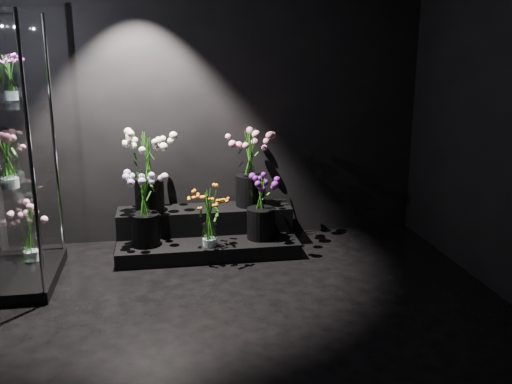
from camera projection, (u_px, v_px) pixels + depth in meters
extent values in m
plane|color=black|center=(248.00, 332.00, 3.84)|extent=(4.00, 4.00, 0.00)
plane|color=black|center=(215.00, 95.00, 5.38)|extent=(4.00, 0.00, 4.00)
plane|color=black|center=(356.00, 230.00, 1.57)|extent=(4.00, 0.00, 4.00)
cube|color=black|center=(207.00, 244.00, 5.31)|extent=(1.64, 0.73, 0.14)
cube|color=black|center=(205.00, 219.00, 5.44)|extent=(1.64, 0.36, 0.23)
cube|color=black|center=(22.00, 276.00, 4.64)|extent=(0.58, 0.96, 0.10)
cube|color=white|center=(11.00, 184.00, 4.44)|extent=(0.52, 0.90, 0.01)
cube|color=white|center=(2.00, 104.00, 4.28)|extent=(0.52, 0.90, 0.01)
cylinder|color=white|center=(210.00, 235.00, 5.03)|extent=(0.13, 0.13, 0.21)
cylinder|color=black|center=(146.00, 229.00, 5.06)|extent=(0.25, 0.25, 0.29)
cylinder|color=black|center=(261.00, 223.00, 5.22)|extent=(0.26, 0.26, 0.29)
cylinder|color=black|center=(150.00, 195.00, 5.25)|extent=(0.27, 0.27, 0.32)
cylinder|color=black|center=(250.00, 190.00, 5.45)|extent=(0.28, 0.28, 0.30)
cylinder|color=white|center=(9.00, 174.00, 4.27)|extent=(0.14, 0.14, 0.23)
cylinder|color=white|center=(10.00, 87.00, 4.43)|extent=(0.11, 0.11, 0.20)
cylinder|color=white|center=(31.00, 247.00, 4.81)|extent=(0.15, 0.15, 0.24)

